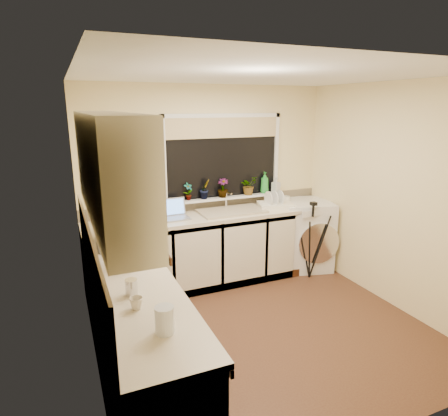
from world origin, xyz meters
TOP-DOWN VIEW (x-y plane):
  - floor at (0.00, 0.00)m, footprint 3.20×3.20m
  - ceiling at (0.00, 0.00)m, footprint 3.20×3.20m
  - wall_back at (0.00, 1.50)m, footprint 3.20×0.00m
  - wall_front at (0.00, -1.50)m, footprint 3.20×0.00m
  - wall_left at (-1.60, 0.00)m, footprint 0.00×3.00m
  - wall_right at (1.60, 0.00)m, footprint 0.00×3.00m
  - base_cabinet_back at (-0.33, 1.20)m, footprint 2.55×0.60m
  - base_cabinet_left at (-1.30, -0.30)m, footprint 0.54×2.40m
  - worktop_back at (0.00, 1.20)m, footprint 3.20×0.60m
  - worktop_left at (-1.30, -0.30)m, footprint 0.60×2.40m
  - upper_cabinet at (-1.44, -0.45)m, footprint 0.28×1.90m
  - splashback_left at (-1.59, -0.30)m, footprint 0.02×2.40m
  - splashback_back at (0.00, 1.49)m, footprint 3.20×0.02m
  - window_glass at (0.20, 1.49)m, footprint 1.50×0.02m
  - window_blind at (0.20, 1.46)m, footprint 1.50×0.02m
  - windowsill at (0.20, 1.43)m, footprint 1.60×0.14m
  - sink at (0.20, 1.20)m, footprint 0.82×0.46m
  - faucet at (0.20, 1.38)m, footprint 0.03×0.03m
  - washing_machine at (1.29, 1.17)m, footprint 0.80×0.79m
  - laptop at (-0.53, 1.24)m, footprint 0.31×0.28m
  - kettle at (-1.26, -0.04)m, footprint 0.17×0.17m
  - dish_rack at (0.81, 1.17)m, footprint 0.51×0.43m
  - tripod at (1.16, 0.82)m, footprint 0.59×0.59m
  - glass_jug at (-1.26, -1.09)m, footprint 0.11×0.11m
  - steel_jar at (-1.35, -0.54)m, footprint 0.09×0.09m
  - microwave at (-1.29, 0.60)m, footprint 0.40×0.57m
  - plant_a at (-0.29, 1.43)m, footprint 0.14×0.11m
  - plant_b at (-0.07, 1.42)m, footprint 0.17×0.15m
  - plant_c at (0.17, 1.41)m, footprint 0.18×0.18m
  - plant_d at (0.54, 1.42)m, footprint 0.27×0.26m
  - soap_bottle_green at (0.79, 1.43)m, footprint 0.12×0.12m
  - soap_bottle_clear at (0.95, 1.41)m, footprint 0.12×0.12m
  - cup_back at (1.05, 1.30)m, footprint 0.14×0.14m
  - cup_left at (-1.36, -0.74)m, footprint 0.09×0.09m

SIDE VIEW (x-z plane):
  - floor at x=0.00m, z-range 0.00..0.00m
  - base_cabinet_back at x=-0.33m, z-range 0.00..0.86m
  - base_cabinet_left at x=-1.30m, z-range 0.00..0.86m
  - washing_machine at x=1.29m, z-range 0.00..0.94m
  - tripod at x=1.16m, z-range 0.00..1.02m
  - worktop_back at x=0.00m, z-range 0.86..0.90m
  - worktop_left at x=-1.30m, z-range 0.86..0.90m
  - sink at x=0.20m, z-range 0.90..0.93m
  - dish_rack at x=0.81m, z-range 0.90..0.97m
  - cup_left at x=-1.36m, z-range 0.90..0.98m
  - cup_back at x=1.05m, z-range 0.90..1.00m
  - laptop at x=-0.53m, z-range 0.85..1.07m
  - steel_jar at x=-1.35m, z-range 0.90..1.02m
  - splashback_back at x=0.00m, z-range 0.90..1.04m
  - glass_jug at x=-1.26m, z-range 0.90..1.07m
  - kettle at x=-1.26m, z-range 0.90..1.13m
  - faucet at x=0.20m, z-range 0.90..1.14m
  - windowsill at x=0.20m, z-range 1.02..1.05m
  - microwave at x=-1.29m, z-range 0.90..1.20m
  - splashback_left at x=-1.59m, z-range 0.90..1.35m
  - soap_bottle_clear at x=0.95m, z-range 1.05..1.25m
  - plant_a at x=-0.29m, z-range 1.05..1.27m
  - plant_c at x=0.17m, z-range 1.05..1.29m
  - plant_d at x=0.54m, z-range 1.05..1.30m
  - plant_b at x=-0.07m, z-range 1.05..1.30m
  - soap_bottle_green at x=0.79m, z-range 1.05..1.33m
  - wall_back at x=0.00m, z-range -0.38..2.83m
  - wall_front at x=0.00m, z-range -0.38..2.83m
  - wall_left at x=-1.60m, z-range -0.27..2.73m
  - wall_right at x=1.60m, z-range -0.27..2.73m
  - window_glass at x=0.20m, z-range 1.05..2.05m
  - upper_cabinet at x=-1.44m, z-range 1.45..2.15m
  - window_blind at x=0.20m, z-range 1.80..2.05m
  - ceiling at x=0.00m, z-range 2.45..2.45m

